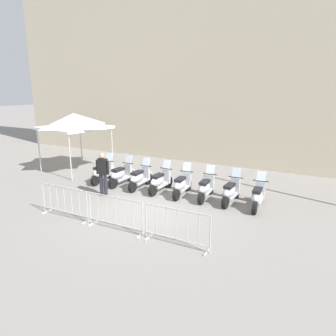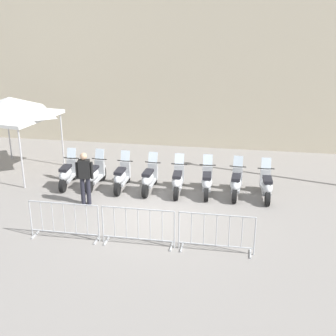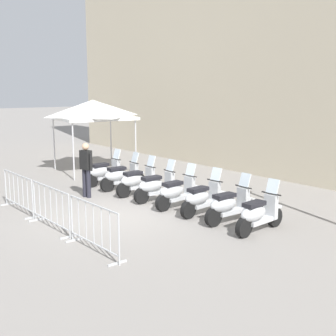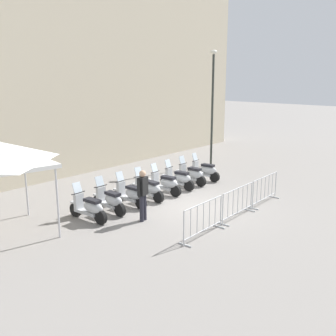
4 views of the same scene
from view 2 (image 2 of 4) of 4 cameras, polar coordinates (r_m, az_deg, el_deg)
ground_plane at (r=13.68m, az=-2.00°, el=-6.06°), size 120.00×120.00×0.00m
building_facade at (r=20.73m, az=2.89°, el=19.72°), size 27.99×7.26×11.93m
motorcycle_0 at (r=16.09m, az=-12.72°, el=-0.76°), size 0.71×1.71×1.24m
motorcycle_1 at (r=15.81m, az=-9.36°, el=-0.89°), size 0.59×1.72×1.24m
motorcycle_2 at (r=15.49m, az=-5.96°, el=-1.17°), size 0.65×1.72×1.24m
motorcycle_3 at (r=15.26m, az=-2.42°, el=-1.40°), size 0.61×1.72×1.24m
motorcycle_4 at (r=15.08m, az=1.25°, el=-1.65°), size 0.71×1.71×1.24m
motorcycle_5 at (r=15.04m, az=4.99°, el=-1.79°), size 0.72×1.70×1.24m
motorcycle_6 at (r=15.02m, az=8.69°, el=-1.98°), size 0.61×1.72×1.24m
motorcycle_7 at (r=15.01m, az=12.47°, el=-2.25°), size 0.71×1.71×1.24m
barrier_segment_0 at (r=12.47m, az=-13.12°, el=-6.63°), size 1.94×0.75×1.07m
barrier_segment_1 at (r=11.86m, az=-3.83°, el=-7.54°), size 1.94×0.75×1.07m
barrier_segment_2 at (r=11.59m, az=6.20°, el=-8.31°), size 1.94×0.75×1.07m
officer_near_row_end at (r=14.31m, az=-10.60°, el=-0.95°), size 0.52×0.34×1.73m
canopy_tent at (r=17.53m, az=-19.52°, el=7.30°), size 2.83×2.83×2.91m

